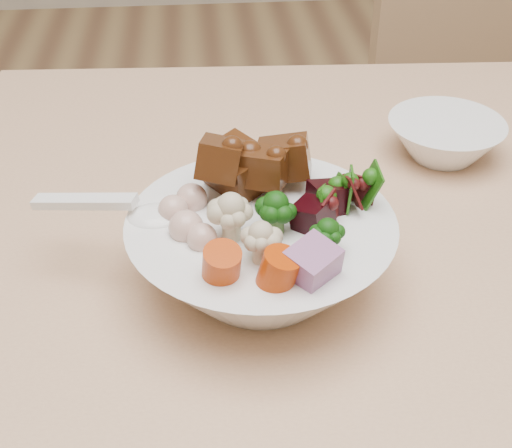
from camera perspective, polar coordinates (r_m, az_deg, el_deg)
name	(u,v)px	position (r m, az deg, el deg)	size (l,w,h in m)	color
chair_far	(464,165)	(1.50, 16.34, 4.54)	(0.44, 0.44, 0.78)	tan
food_bowl	(263,247)	(0.68, 0.55, -1.84)	(0.25, 0.25, 0.14)	white
soup_spoon	(137,214)	(0.68, -9.49, 0.81)	(0.15, 0.08, 0.03)	white
side_bowl	(445,139)	(0.92, 14.85, 6.59)	(0.14, 0.14, 0.05)	white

